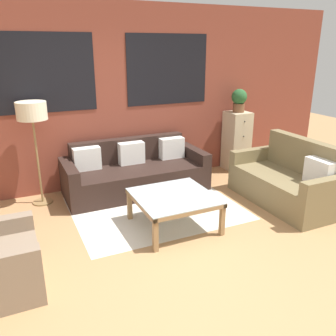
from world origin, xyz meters
The scene contains 9 objects.
ground_plane centered at (0.00, 0.00, 0.00)m, with size 16.00×16.00×0.00m, color #AD7F51.
wall_back_brick centered at (0.00, 2.44, 1.41)m, with size 8.40×0.09×2.80m.
rug centered at (0.21, 1.21, 0.00)m, with size 2.25×1.80×0.00m.
couch_dark centered at (0.18, 1.95, 0.28)m, with size 2.18×0.88×0.78m.
settee_vintage centered at (2.01, 0.60, 0.31)m, with size 0.80×1.61×0.92m.
coffee_table centered at (0.21, 0.62, 0.37)m, with size 0.94×0.94×0.43m.
floor_lamp centered at (-1.21, 2.07, 1.28)m, with size 0.40×0.40×1.46m.
drawer_cabinet centered at (2.21, 2.16, 0.53)m, with size 0.39×0.42×1.06m.
potted_plant centered at (2.21, 2.16, 1.28)m, with size 0.27×0.27×0.40m.
Camera 1 is at (-1.54, -2.99, 2.16)m, focal length 38.00 mm.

